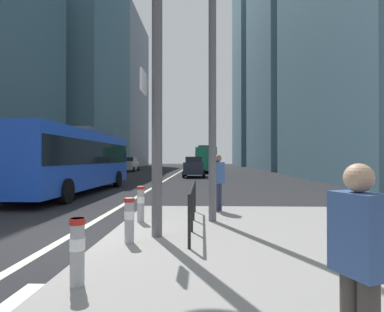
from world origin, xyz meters
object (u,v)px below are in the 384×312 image
object	(u,v)px
car_receding_near	(198,162)
pedestrian_walking	(218,180)
traffic_signal_gantry	(42,46)
bollard_back	(141,202)
car_receding_far	(194,167)
city_bus_red_receding	(205,158)
pedestrian_waiting	(359,261)
bollard_left	(77,248)
street_lamp_post	(212,24)
car_oncoming_mid	(130,164)
bollard_right	(129,218)
city_bus_blue_oncoming	(74,157)

from	to	relation	value
car_receding_near	pedestrian_walking	distance (m)	55.46
traffic_signal_gantry	bollard_back	xyz separation A→B (m)	(1.83, 1.47, -3.51)
car_receding_near	car_receding_far	distance (m)	35.12
city_bus_red_receding	pedestrian_waiting	distance (m)	39.89
bollard_back	pedestrian_waiting	bearing A→B (deg)	-64.37
car_receding_near	bollard_back	bearing A→B (deg)	-90.55
bollard_left	bollard_back	distance (m)	4.06
car_receding_near	car_receding_far	xyz separation A→B (m)	(0.24, -35.12, 0.00)
car_receding_near	car_receding_far	bearing A→B (deg)	-89.61
street_lamp_post	car_receding_far	bearing A→B (deg)	92.76
bollard_left	car_oncoming_mid	bearing A→B (deg)	102.21
pedestrian_waiting	traffic_signal_gantry	bearing A→B (deg)	137.15
car_receding_far	pedestrian_walking	distance (m)	20.36
car_receding_near	bollard_left	world-z (taller)	car_receding_near
pedestrian_walking	bollard_right	bearing A→B (deg)	-116.65
city_bus_red_receding	car_receding_far	distance (m)	12.18
car_oncoming_mid	bollard_left	world-z (taller)	car_oncoming_mid
car_receding_far	bollard_left	bearing A→B (deg)	-91.75
traffic_signal_gantry	car_receding_far	bearing A→B (deg)	83.67
city_bus_blue_oncoming	city_bus_red_receding	xyz separation A→B (m)	(6.78, 26.41, 0.00)
car_oncoming_mid	traffic_signal_gantry	distance (m)	37.19
city_bus_red_receding	car_receding_near	xyz separation A→B (m)	(-1.31, 23.01, -0.85)
car_receding_near	pedestrian_waiting	bearing A→B (deg)	-88.01
street_lamp_post	bollard_right	bearing A→B (deg)	-127.40
bollard_right	pedestrian_walking	size ratio (longest dim) A/B	0.50
city_bus_blue_oncoming	pedestrian_waiting	world-z (taller)	city_bus_blue_oncoming
city_bus_red_receding	street_lamp_post	xyz separation A→B (m)	(-0.01, -33.99, 3.45)
street_lamp_post	bollard_back	world-z (taller)	street_lamp_post
bollard_right	bollard_back	distance (m)	2.01
city_bus_blue_oncoming	pedestrian_walking	distance (m)	9.24
bollard_left	bollard_back	xyz separation A→B (m)	(0.01, 4.06, 0.03)
pedestrian_walking	car_oncoming_mid	bearing A→B (deg)	107.56
car_receding_near	street_lamp_post	xyz separation A→B (m)	(1.29, -57.01, 4.29)
city_bus_red_receding	bollard_back	world-z (taller)	city_bus_red_receding
pedestrian_waiting	pedestrian_walking	size ratio (longest dim) A/B	0.91
bollard_right	car_receding_far	bearing A→B (deg)	88.54
car_receding_near	pedestrian_walking	world-z (taller)	car_receding_near
car_oncoming_mid	pedestrian_waiting	world-z (taller)	car_oncoming_mid
car_receding_far	pedestrian_walking	bearing A→B (deg)	-86.43
city_bus_blue_oncoming	pedestrian_waiting	bearing A→B (deg)	-60.38
car_oncoming_mid	street_lamp_post	xyz separation A→B (m)	(10.31, -34.81, 4.29)
car_receding_near	bollard_left	bearing A→B (deg)	-90.53
pedestrian_waiting	pedestrian_walking	distance (m)	7.48
car_receding_near	bollard_left	distance (m)	61.25
street_lamp_post	bollard_back	xyz separation A→B (m)	(-1.84, -0.18, -4.62)
car_receding_near	city_bus_red_receding	bearing A→B (deg)	-86.75
car_oncoming_mid	pedestrian_waiting	distance (m)	42.20
city_bus_blue_oncoming	bollard_left	world-z (taller)	city_bus_blue_oncoming
city_bus_blue_oncoming	bollard_left	bearing A→B (deg)	-67.46
street_lamp_post	bollard_left	bearing A→B (deg)	-113.63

